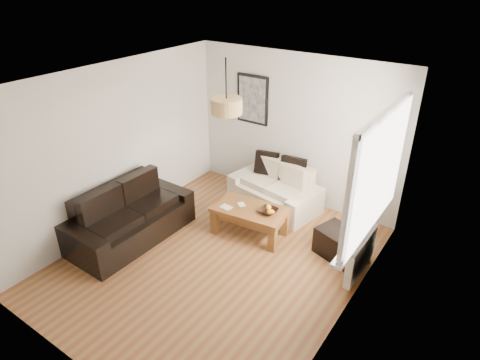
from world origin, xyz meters
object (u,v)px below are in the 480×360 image
Objects in this scene: loveseat_cream at (275,187)px; sofa_leather at (130,214)px; coffee_table at (250,221)px; ottoman at (342,245)px.

sofa_leather is at bearing -113.12° from loveseat_cream.
coffee_table is 1.58× the size of ottoman.
loveseat_cream is at bearing -32.18° from sofa_leather.
ottoman is (1.42, 0.26, -0.03)m from coffee_table.
sofa_leather is 2.67× the size of ottoman.
loveseat_cream reaches higher than ottoman.
sofa_leather is 1.69× the size of coffee_table.
coffee_table is at bearing -73.36° from loveseat_cream.
coffee_table reaches higher than ottoman.
loveseat_cream is at bearing 155.79° from ottoman.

